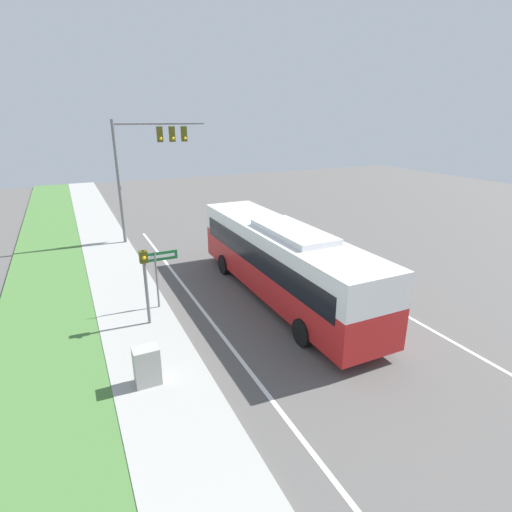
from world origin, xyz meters
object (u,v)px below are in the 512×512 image
at_px(pedestrian_signal, 145,276).
at_px(utility_cabinet, 147,366).
at_px(signal_gantry, 147,155).
at_px(street_sign, 158,268).
at_px(bus, 281,258).

height_order(pedestrian_signal, utility_cabinet, pedestrian_signal).
height_order(signal_gantry, utility_cabinet, signal_gantry).
relative_size(signal_gantry, pedestrian_signal, 2.47).
distance_m(street_sign, utility_cabinet, 5.20).
bearing_deg(bus, pedestrian_signal, -179.43).
distance_m(bus, pedestrian_signal, 5.69).
bearing_deg(bus, signal_gantry, 105.86).
bearing_deg(pedestrian_signal, signal_gantry, 77.26).
bearing_deg(signal_gantry, pedestrian_signal, -102.74).
bearing_deg(bus, utility_cabinet, -150.17).
distance_m(signal_gantry, pedestrian_signal, 11.93).
relative_size(bus, signal_gantry, 1.62).
bearing_deg(utility_cabinet, bus, 29.83).
distance_m(pedestrian_signal, utility_cabinet, 3.96).
bearing_deg(pedestrian_signal, street_sign, 59.69).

